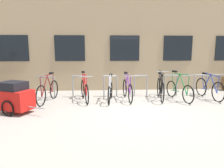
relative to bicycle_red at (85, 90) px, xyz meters
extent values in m
plane|color=#9E998E|center=(1.67, -1.34, -0.38)|extent=(42.00, 42.00, 0.00)
cube|color=tan|center=(1.67, 4.90, 2.38)|extent=(28.00, 6.08, 5.52)
cube|color=black|center=(-3.13, 1.84, 1.49)|extent=(1.30, 0.04, 1.10)
cube|color=black|center=(-0.73, 1.84, 1.49)|extent=(1.30, 0.04, 1.10)
cube|color=black|center=(1.67, 1.84, 1.49)|extent=(1.30, 0.04, 1.10)
cube|color=black|center=(4.07, 1.84, 1.49)|extent=(1.30, 0.04, 1.10)
cylinder|color=gray|center=(-1.69, 0.56, 0.03)|extent=(0.05, 0.05, 0.82)
cylinder|color=gray|center=(-1.19, 0.56, 0.03)|extent=(0.05, 0.05, 0.82)
cylinder|color=gray|center=(-1.44, 0.56, 0.44)|extent=(0.49, 0.05, 0.05)
cylinder|color=gray|center=(-0.49, 0.56, 0.03)|extent=(0.05, 0.05, 0.82)
cylinder|color=gray|center=(0.01, 0.56, 0.03)|extent=(0.05, 0.05, 0.82)
cylinder|color=gray|center=(-0.24, 0.56, 0.44)|extent=(0.49, 0.05, 0.05)
cylinder|color=gray|center=(0.71, 0.56, 0.03)|extent=(0.05, 0.05, 0.82)
cylinder|color=gray|center=(1.21, 0.56, 0.03)|extent=(0.05, 0.05, 0.82)
cylinder|color=gray|center=(0.96, 0.56, 0.44)|extent=(0.49, 0.05, 0.05)
cylinder|color=gray|center=(1.91, 0.56, 0.03)|extent=(0.05, 0.05, 0.82)
cylinder|color=gray|center=(2.41, 0.56, 0.03)|extent=(0.05, 0.05, 0.82)
cylinder|color=gray|center=(2.16, 0.56, 0.44)|extent=(0.49, 0.05, 0.05)
cylinder|color=gray|center=(3.11, 0.56, 0.03)|extent=(0.05, 0.05, 0.82)
cylinder|color=gray|center=(3.61, 0.56, 0.03)|extent=(0.05, 0.05, 0.82)
cylinder|color=gray|center=(3.36, 0.56, 0.44)|extent=(0.49, 0.05, 0.05)
cylinder|color=gray|center=(4.31, 0.56, 0.03)|extent=(0.05, 0.05, 0.82)
cylinder|color=gray|center=(4.81, 0.56, 0.03)|extent=(0.05, 0.05, 0.82)
cylinder|color=gray|center=(4.56, 0.56, 0.44)|extent=(0.49, 0.05, 0.05)
torus|color=black|center=(-0.10, 0.48, -0.05)|extent=(0.19, 0.70, 0.70)
torus|color=black|center=(0.10, -0.48, -0.05)|extent=(0.19, 0.70, 0.70)
cylinder|color=red|center=(0.05, -0.22, 0.21)|extent=(0.13, 0.47, 0.64)
cylinder|color=red|center=(-0.03, 0.15, 0.25)|extent=(0.11, 0.34, 0.71)
cylinder|color=red|center=(0.01, -0.07, 0.56)|extent=(0.20, 0.74, 0.11)
cylinder|color=red|center=(-0.05, 0.24, -0.08)|extent=(0.13, 0.49, 0.07)
cylinder|color=red|center=(-0.08, 0.39, 0.27)|extent=(0.07, 0.20, 0.65)
cylinder|color=red|center=(0.10, -0.46, 0.23)|extent=(0.04, 0.08, 0.57)
cube|color=black|center=(-0.07, 0.30, 0.62)|extent=(0.14, 0.22, 0.06)
cylinder|color=gray|center=(0.09, -0.43, 0.55)|extent=(0.44, 0.12, 0.03)
torus|color=black|center=(1.53, 0.62, -0.06)|extent=(0.08, 0.69, 0.69)
torus|color=black|center=(1.60, -0.46, -0.06)|extent=(0.08, 0.69, 0.69)
cylinder|color=#722D99|center=(1.58, -0.17, 0.21)|extent=(0.07, 0.52, 0.65)
cylinder|color=#722D99|center=(1.55, 0.26, 0.22)|extent=(0.06, 0.40, 0.66)
cylinder|color=#722D99|center=(1.57, 0.01, 0.53)|extent=(0.08, 0.86, 0.06)
cylinder|color=#722D99|center=(1.55, 0.35, -0.08)|extent=(0.05, 0.55, 0.07)
cylinder|color=#722D99|center=(1.54, 0.53, 0.24)|extent=(0.04, 0.20, 0.60)
cylinder|color=#722D99|center=(1.59, -0.44, 0.23)|extent=(0.03, 0.08, 0.58)
cube|color=black|center=(1.54, 0.44, 0.57)|extent=(0.11, 0.21, 0.06)
cylinder|color=gray|center=(1.59, -0.41, 0.55)|extent=(0.44, 0.05, 0.03)
torus|color=black|center=(0.98, 0.34, -0.08)|extent=(0.13, 0.64, 0.64)
torus|color=black|center=(0.85, -0.61, -0.08)|extent=(0.13, 0.64, 0.64)
cylinder|color=#B7B7BC|center=(0.89, -0.34, 0.21)|extent=(0.10, 0.46, 0.69)
cylinder|color=#B7B7BC|center=(0.94, 0.02, 0.19)|extent=(0.08, 0.33, 0.65)
cylinder|color=#B7B7BC|center=(0.91, -0.20, 0.52)|extent=(0.14, 0.73, 0.07)
cylinder|color=#B7B7BC|center=(0.95, 0.11, -0.11)|extent=(0.09, 0.48, 0.07)
cylinder|color=#B7B7BC|center=(0.97, 0.25, 0.21)|extent=(0.05, 0.20, 0.60)
cylinder|color=#B7B7BC|center=(0.86, -0.58, 0.23)|extent=(0.04, 0.08, 0.63)
cube|color=black|center=(0.96, 0.16, 0.54)|extent=(0.13, 0.21, 0.06)
cylinder|color=gray|center=(0.86, -0.56, 0.57)|extent=(0.44, 0.09, 0.03)
torus|color=black|center=(-1.18, 0.42, -0.05)|extent=(0.17, 0.71, 0.71)
torus|color=black|center=(-1.37, -0.65, -0.05)|extent=(0.17, 0.71, 0.71)
cylinder|color=maroon|center=(-1.32, -0.36, 0.23)|extent=(0.13, 0.52, 0.68)
cylinder|color=maroon|center=(-1.24, 0.06, 0.23)|extent=(0.11, 0.39, 0.68)
cylinder|color=maroon|center=(-1.29, -0.18, 0.57)|extent=(0.19, 0.84, 0.04)
cylinder|color=maroon|center=(-1.23, 0.15, -0.07)|extent=(0.12, 0.54, 0.07)
cylinder|color=maroon|center=(-1.19, 0.33, 0.26)|extent=(0.06, 0.20, 0.62)
cylinder|color=maroon|center=(-1.37, -0.62, 0.26)|extent=(0.04, 0.08, 0.61)
cube|color=black|center=(-1.21, 0.24, 0.60)|extent=(0.13, 0.21, 0.06)
cylinder|color=gray|center=(-1.36, -0.60, 0.59)|extent=(0.44, 0.11, 0.03)
torus|color=black|center=(2.88, 0.55, -0.03)|extent=(0.16, 0.75, 0.75)
torus|color=black|center=(2.72, -0.44, -0.03)|extent=(0.16, 0.75, 0.75)
cylinder|color=black|center=(2.76, -0.17, 0.29)|extent=(0.11, 0.48, 0.76)
cylinder|color=black|center=(2.82, 0.21, 0.22)|extent=(0.09, 0.35, 0.62)
cylinder|color=black|center=(2.79, -0.01, 0.59)|extent=(0.16, 0.77, 0.17)
cylinder|color=black|center=(2.84, 0.30, -0.06)|extent=(0.10, 0.50, 0.08)
cylinder|color=black|center=(2.86, 0.46, 0.25)|extent=(0.06, 0.20, 0.56)
cylinder|color=black|center=(2.72, -0.41, 0.31)|extent=(0.04, 0.08, 0.69)
cube|color=black|center=(2.85, 0.37, 0.55)|extent=(0.13, 0.21, 0.06)
cylinder|color=gray|center=(2.73, -0.39, 0.69)|extent=(0.44, 0.10, 0.03)
torus|color=black|center=(3.34, 0.42, -0.08)|extent=(0.18, 0.65, 0.65)
torus|color=black|center=(3.57, -0.61, -0.08)|extent=(0.18, 0.65, 0.65)
cylinder|color=#1E7238|center=(3.50, -0.33, 0.21)|extent=(0.14, 0.50, 0.69)
cylinder|color=#1E7238|center=(3.42, 0.07, 0.24)|extent=(0.12, 0.38, 0.74)
cylinder|color=#1E7238|center=(3.47, -0.16, 0.57)|extent=(0.21, 0.81, 0.09)
cylinder|color=#1E7238|center=(3.40, 0.16, -0.10)|extent=(0.14, 0.52, 0.07)
cylinder|color=#1E7238|center=(3.36, 0.33, 0.26)|extent=(0.07, 0.20, 0.68)
cylinder|color=#1E7238|center=(3.56, -0.59, 0.24)|extent=(0.04, 0.08, 0.63)
cube|color=black|center=(3.38, 0.24, 0.63)|extent=(0.14, 0.22, 0.06)
cylinder|color=gray|center=(3.56, -0.56, 0.58)|extent=(0.44, 0.12, 0.03)
torus|color=black|center=(4.62, 0.57, -0.04)|extent=(0.11, 0.73, 0.73)
torus|color=black|center=(4.72, -0.46, -0.04)|extent=(0.11, 0.73, 0.73)
cylinder|color=#233893|center=(4.69, -0.18, 0.23)|extent=(0.08, 0.50, 0.66)
cylinder|color=#233893|center=(4.65, 0.23, 0.20)|extent=(0.07, 0.37, 0.61)
cylinder|color=#233893|center=(4.67, -0.01, 0.52)|extent=(0.11, 0.81, 0.09)
cylinder|color=#233893|center=(4.64, 0.32, -0.07)|extent=(0.07, 0.52, 0.08)
cylinder|color=#233893|center=(4.63, 0.49, 0.23)|extent=(0.04, 0.20, 0.54)
cylinder|color=#233893|center=(4.71, -0.44, 0.25)|extent=(0.04, 0.08, 0.59)
cube|color=black|center=(4.64, 0.40, 0.52)|extent=(0.12, 0.21, 0.06)
cylinder|color=gray|center=(4.71, -0.41, 0.57)|extent=(0.44, 0.07, 0.03)
cube|color=red|center=(-1.88, -1.34, 0.01)|extent=(1.07, 0.93, 0.56)
cube|color=black|center=(-1.97, -1.31, 0.41)|extent=(0.85, 0.80, 0.24)
torus|color=black|center=(-1.74, -1.05, -0.18)|extent=(0.43, 0.23, 0.46)
torus|color=black|center=(-2.03, -1.64, -0.18)|extent=(0.43, 0.23, 0.46)
cylinder|color=gray|center=(-1.23, -1.65, -0.16)|extent=(0.51, 0.26, 0.03)
cube|color=brown|center=(-3.26, 1.19, -0.18)|extent=(0.08, 0.36, 0.40)
camera|label=1|loc=(0.53, -7.35, 1.46)|focal=33.12mm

